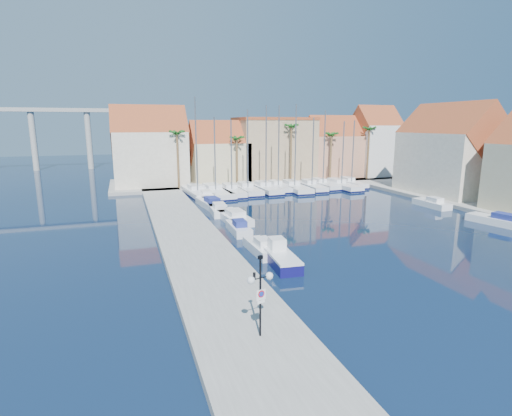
{
  "coord_description": "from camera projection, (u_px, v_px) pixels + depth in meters",
  "views": [
    {
      "loc": [
        -14.56,
        -23.87,
        10.84
      ],
      "look_at": [
        -2.82,
        11.29,
        3.0
      ],
      "focal_mm": 28.0,
      "sensor_mm": 36.0,
      "label": 1
    }
  ],
  "objects": [
    {
      "name": "viaduct",
      "position": [
        7.0,
        126.0,
        90.77
      ],
      "size": [
        48.0,
        2.2,
        14.45
      ],
      "color": "#9E9E99",
      "rests_on": "ground"
    },
    {
      "name": "ground",
      "position": [
        342.0,
        276.0,
        28.9
      ],
      "size": [
        260.0,
        260.0,
        0.0
      ],
      "primitive_type": "plane",
      "color": "black",
      "rests_on": "ground"
    },
    {
      "name": "shore_north",
      "position": [
        259.0,
        180.0,
        76.49
      ],
      "size": [
        54.0,
        16.0,
        0.5
      ],
      "primitive_type": "cube",
      "color": "gray",
      "rests_on": "ground"
    },
    {
      "name": "sailboat_6",
      "position": [
        293.0,
        187.0,
        65.86
      ],
      "size": [
        3.2,
        10.87,
        13.89
      ],
      "rotation": [
        0.0,
        0.0,
        -0.03
      ],
      "color": "white",
      "rests_on": "ground"
    },
    {
      "name": "motorboat_west_1",
      "position": [
        239.0,
        228.0,
        40.49
      ],
      "size": [
        1.8,
        5.17,
        1.4
      ],
      "rotation": [
        0.0,
        0.0,
        -0.03
      ],
      "color": "white",
      "rests_on": "ground"
    },
    {
      "name": "motorboat_east_0",
      "position": [
        499.0,
        220.0,
        43.51
      ],
      "size": [
        3.32,
        6.62,
        1.4
      ],
      "rotation": [
        0.0,
        0.0,
        0.21
      ],
      "color": "white",
      "rests_on": "ground"
    },
    {
      "name": "building_0",
      "position": [
        150.0,
        150.0,
        68.07
      ],
      "size": [
        12.3,
        9.0,
        13.5
      ],
      "color": "beige",
      "rests_on": "shore_north"
    },
    {
      "name": "sailboat_7",
      "position": [
        311.0,
        186.0,
        66.85
      ],
      "size": [
        2.65,
        9.06,
        11.85
      ],
      "rotation": [
        0.0,
        0.0,
        -0.03
      ],
      "color": "white",
      "rests_on": "ground"
    },
    {
      "name": "sailboat_5",
      "position": [
        277.0,
        187.0,
        65.91
      ],
      "size": [
        2.83,
        8.42,
        13.69
      ],
      "rotation": [
        0.0,
        0.0,
        0.08
      ],
      "color": "white",
      "rests_on": "ground"
    },
    {
      "name": "sailboat_8",
      "position": [
        321.0,
        185.0,
        68.47
      ],
      "size": [
        2.99,
        8.83,
        12.96
      ],
      "rotation": [
        0.0,
        0.0,
        0.08
      ],
      "color": "white",
      "rests_on": "ground"
    },
    {
      "name": "building_2",
      "position": [
        274.0,
        148.0,
        76.18
      ],
      "size": [
        14.2,
        10.2,
        11.5
      ],
      "color": "tan",
      "rests_on": "shore_north"
    },
    {
      "name": "fishing_boat",
      "position": [
        280.0,
        257.0,
        31.27
      ],
      "size": [
        2.2,
        5.53,
        1.89
      ],
      "rotation": [
        0.0,
        0.0,
        -0.08
      ],
      "color": "#100E53",
      "rests_on": "ground"
    },
    {
      "name": "building_6",
      "position": [
        449.0,
        153.0,
        59.74
      ],
      "size": [
        9.0,
        14.3,
        13.5
      ],
      "color": "beige",
      "rests_on": "shore_east"
    },
    {
      "name": "building_4",
      "position": [
        374.0,
        143.0,
        80.68
      ],
      "size": [
        8.3,
        8.0,
        14.0
      ],
      "color": "silver",
      "rests_on": "shore_north"
    },
    {
      "name": "motorboat_west_3",
      "position": [
        219.0,
        209.0,
        49.08
      ],
      "size": [
        2.37,
        6.2,
        1.4
      ],
      "rotation": [
        0.0,
        0.0,
        -0.07
      ],
      "color": "white",
      "rests_on": "ground"
    },
    {
      "name": "palm_4",
      "position": [
        369.0,
        131.0,
        75.19
      ],
      "size": [
        2.6,
        2.6,
        10.65
      ],
      "color": "brown",
      "rests_on": "shore_north"
    },
    {
      "name": "motorboat_west_4",
      "position": [
        211.0,
        203.0,
        52.98
      ],
      "size": [
        2.92,
        7.13,
        1.4
      ],
      "rotation": [
        0.0,
        0.0,
        0.1
      ],
      "color": "white",
      "rests_on": "ground"
    },
    {
      "name": "lamp_post",
      "position": [
        260.0,
        284.0,
        19.29
      ],
      "size": [
        1.4,
        0.62,
        4.21
      ],
      "rotation": [
        0.0,
        0.0,
        0.23
      ],
      "color": "black",
      "rests_on": "quay_west"
    },
    {
      "name": "bollard",
      "position": [
        254.0,
        276.0,
        27.02
      ],
      "size": [
        0.19,
        0.19,
        0.48
      ],
      "primitive_type": "cylinder",
      "color": "black",
      "rests_on": "quay_west"
    },
    {
      "name": "building_1",
      "position": [
        219.0,
        155.0,
        72.04
      ],
      "size": [
        10.3,
        8.0,
        11.0
      ],
      "color": "#CBBB8F",
      "rests_on": "shore_north"
    },
    {
      "name": "shore_east",
      "position": [
        497.0,
        206.0,
        52.68
      ],
      "size": [
        12.0,
        60.0,
        0.5
      ],
      "primitive_type": "cube",
      "color": "gray",
      "rests_on": "ground"
    },
    {
      "name": "sailboat_2",
      "position": [
        231.0,
        191.0,
        62.28
      ],
      "size": [
        2.73,
        9.88,
        11.39
      ],
      "rotation": [
        0.0,
        0.0,
        -0.01
      ],
      "color": "white",
      "rests_on": "ground"
    },
    {
      "name": "palm_2",
      "position": [
        291.0,
        129.0,
        70.14
      ],
      "size": [
        2.6,
        2.6,
        11.15
      ],
      "color": "brown",
      "rests_on": "shore_north"
    },
    {
      "name": "motorboat_west_2",
      "position": [
        233.0,
        216.0,
        45.35
      ],
      "size": [
        2.83,
        7.51,
        1.4
      ],
      "rotation": [
        0.0,
        0.0,
        0.07
      ],
      "color": "white",
      "rests_on": "ground"
    },
    {
      "name": "sailboat_3",
      "position": [
        247.0,
        189.0,
        63.78
      ],
      "size": [
        2.7,
        10.01,
        12.99
      ],
      "rotation": [
        0.0,
        0.0,
        -0.01
      ],
      "color": "white",
      "rests_on": "ground"
    },
    {
      "name": "quay_west",
      "position": [
        188.0,
        235.0,
        38.59
      ],
      "size": [
        6.0,
        77.0,
        0.5
      ],
      "primitive_type": "cube",
      "color": "gray",
      "rests_on": "ground"
    },
    {
      "name": "motorboat_west_6",
      "position": [
        200.0,
        191.0,
        62.4
      ],
      "size": [
        2.56,
        6.68,
        1.4
      ],
      "rotation": [
        0.0,
        0.0,
        -0.07
      ],
      "color": "white",
      "rests_on": "ground"
    },
    {
      "name": "sailboat_0",
      "position": [
        197.0,
        192.0,
        60.94
      ],
      "size": [
        3.55,
        10.53,
        14.69
      ],
      "rotation": [
        0.0,
        0.0,
        0.08
      ],
      "color": "white",
      "rests_on": "ground"
    },
    {
      "name": "sailboat_10",
      "position": [
        350.0,
        183.0,
        70.12
      ],
      "size": [
        2.43,
        8.4,
        11.41
      ],
      "rotation": [
        0.0,
        0.0,
        0.03
      ],
      "color": "white",
      "rests_on": "ground"
    },
    {
      "name": "palm_0",
      "position": [
        177.0,
        135.0,
        64.14
      ],
      "size": [
        2.6,
        2.6,
        10.15
      ],
      "color": "brown",
      "rests_on": "shore_north"
    },
    {
      "name": "motorboat_west_5",
      "position": [
        206.0,
        196.0,
        58.37
      ],
      "size": [
        2.17,
        6.26,
        1.4
      ],
      "rotation": [
        0.0,
        0.0,
        -0.03
      ],
      "color": "white",
      "rests_on": "ground"
    },
    {
      "name": "palm_3",
      "position": [
        331.0,
        136.0,
        72.91
      ],
      "size": [
        2.6,
        2.6,
        9.65
      ],
      "color": "brown",
      "rests_on": "shore_north"
    },
    {
      "name": "sailboat_9",
      "position": [
        339.0,
        185.0,
        68.06
      ],
      "size": [
        3.34,
        10.43,
        11.25
      ],
      "rotation": [
        0.0,
        0.0,
        0.06
      ],
      "color": "white",
      "rests_on": "ground"
    },
    {
      "name": "building_3",
      "position": [
        332.0,
        149.0,
        79.05
      ],
      "size": [
        10.3,
        8.0,
        12.0
      ],
      "color": "tan",
      "rests_on": "shore_north"
    },
    {
      "name": "motorboat_west_0",
      "position": [
        261.0,
        247.0,
        34.05
      ],
      "size": [
        1.78,
        5.21,
        1.4
      ],
      "rotation": [
        0.0,
        0.0,
        0.02
      ],
      "color": "white",
      "rests_on": "ground"
    },
    {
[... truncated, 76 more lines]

